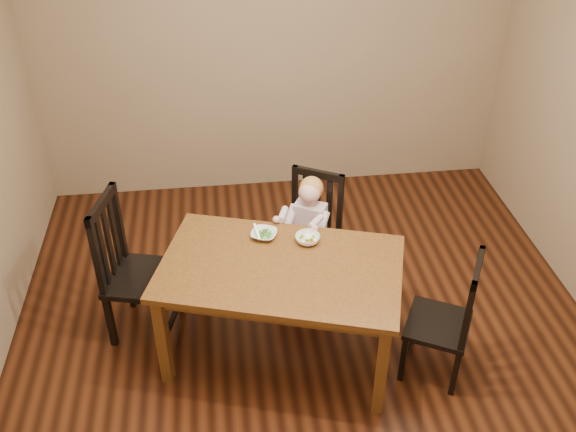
{
  "coord_description": "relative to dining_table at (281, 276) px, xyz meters",
  "views": [
    {
      "loc": [
        -0.52,
        -3.12,
        3.18
      ],
      "look_at": [
        -0.1,
        0.25,
        0.82
      ],
      "focal_mm": 40.0,
      "sensor_mm": 36.0,
      "label": 1
    }
  ],
  "objects": [
    {
      "name": "room",
      "position": [
        0.19,
        0.13,
        0.71
      ],
      "size": [
        4.01,
        4.01,
        2.71
      ],
      "color": "#47200F",
      "rests_on": "ground"
    },
    {
      "name": "dining_table",
      "position": [
        0.0,
        0.0,
        0.0
      ],
      "size": [
        1.65,
        1.26,
        0.73
      ],
      "rotation": [
        0.0,
        0.0,
        -0.3
      ],
      "color": "#492B11",
      "rests_on": "room"
    },
    {
      "name": "chair_child",
      "position": [
        0.29,
        0.66,
        -0.2
      ],
      "size": [
        0.53,
        0.52,
        0.92
      ],
      "rotation": [
        0.0,
        0.0,
        2.64
      ],
      "color": "black",
      "rests_on": "room"
    },
    {
      "name": "chair_left",
      "position": [
        -0.93,
        0.35,
        -0.15
      ],
      "size": [
        0.53,
        0.54,
        1.04
      ],
      "rotation": [
        0.0,
        0.0,
        -1.83
      ],
      "color": "black",
      "rests_on": "room"
    },
    {
      "name": "chair_right",
      "position": [
        0.98,
        -0.29,
        -0.21
      ],
      "size": [
        0.51,
        0.52,
        0.9
      ],
      "rotation": [
        0.0,
        0.0,
        1.08
      ],
      "color": "black",
      "rests_on": "room"
    },
    {
      "name": "toddler",
      "position": [
        0.27,
        0.62,
        -0.08
      ],
      "size": [
        0.42,
        0.45,
        0.49
      ],
      "primitive_type": null,
      "rotation": [
        0.0,
        0.0,
        2.64
      ],
      "color": "silver",
      "rests_on": "chair_child"
    },
    {
      "name": "bowl_peas",
      "position": [
        -0.07,
        0.3,
        0.1
      ],
      "size": [
        0.21,
        0.21,
        0.04
      ],
      "primitive_type": "imported",
      "rotation": [
        0.0,
        0.0,
        -0.37
      ],
      "color": "white",
      "rests_on": "dining_table"
    },
    {
      "name": "bowl_veg",
      "position": [
        0.2,
        0.21,
        0.11
      ],
      "size": [
        0.16,
        0.16,
        0.05
      ],
      "primitive_type": "imported",
      "rotation": [
        0.0,
        0.0,
        -0.04
      ],
      "color": "white",
      "rests_on": "dining_table"
    },
    {
      "name": "fork",
      "position": [
        -0.12,
        0.29,
        0.13
      ],
      "size": [
        0.03,
        0.11,
        0.04
      ],
      "rotation": [
        0.0,
        0.0,
        0.21
      ],
      "color": "silver",
      "rests_on": "bowl_peas"
    }
  ]
}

